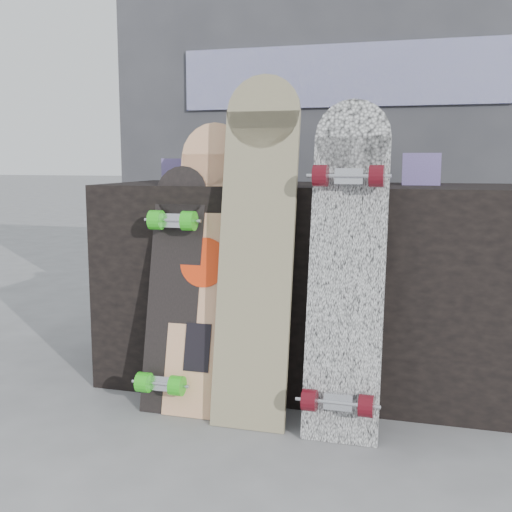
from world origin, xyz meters
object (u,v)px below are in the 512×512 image
(longboard_geisha, at_px, (205,259))
(skateboard_dark, at_px, (173,286))
(vendor_table, at_px, (307,285))
(longboard_cascadia, at_px, (346,264))
(longboard_celtic, at_px, (257,238))

(longboard_geisha, bearing_deg, skateboard_dark, -157.64)
(vendor_table, height_order, longboard_cascadia, longboard_cascadia)
(vendor_table, relative_size, longboard_geisha, 1.55)
(vendor_table, height_order, longboard_celtic, longboard_celtic)
(vendor_table, xyz_separation_m, skateboard_dark, (-0.42, -0.38, 0.05))
(vendor_table, height_order, skateboard_dark, skateboard_dark)
(vendor_table, bearing_deg, skateboard_dark, -137.73)
(skateboard_dark, bearing_deg, longboard_cascadia, -5.18)
(longboard_celtic, bearing_deg, vendor_table, 75.81)
(longboard_celtic, distance_m, skateboard_dark, 0.37)
(longboard_geisha, xyz_separation_m, longboard_celtic, (0.21, -0.06, 0.09))
(longboard_cascadia, xyz_separation_m, skateboard_dark, (-0.63, 0.06, -0.12))
(longboard_geisha, bearing_deg, vendor_table, 47.29)
(longboard_geisha, distance_m, longboard_cascadia, 0.53)
(skateboard_dark, bearing_deg, longboard_celtic, -2.04)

